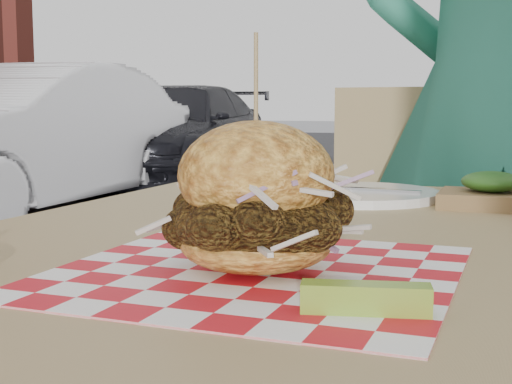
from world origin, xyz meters
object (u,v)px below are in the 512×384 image
diner (495,103)px  patio_table (286,302)px  sandwich (256,206)px  car_dark (174,134)px  car_white (23,139)px  patio_chair (411,252)px

diner → patio_table: 1.02m
sandwich → diner: bearing=82.4°
car_dark → sandwich: (3.69, -6.94, 0.24)m
car_white → patio_table: size_ratio=3.19×
car_white → sandwich: bearing=-51.0°
diner → car_white: 4.92m
car_dark → sandwich: 7.86m
diner → car_dark: (-3.84, 5.78, -0.33)m
diner → patio_chair: diner is taller
car_white → patio_chair: bearing=-42.5°
patio_chair → patio_table: bearing=-85.8°
patio_table → patio_chair: patio_chair is taller
diner → car_dark: 6.95m
diner → car_white: bearing=-45.5°
patio_table → patio_chair: bearing=89.5°
patio_chair → car_white: bearing=144.3°
car_white → patio_chair: size_ratio=4.02×
patio_chair → sandwich: 1.13m
diner → sandwich: 1.17m
car_white → patio_chair: (3.66, -3.12, -0.08)m
diner → sandwich: bearing=75.5°
car_dark → patio_table: car_dark is taller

